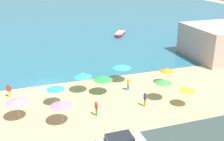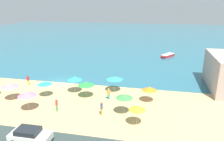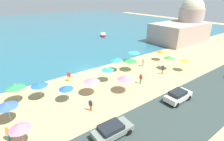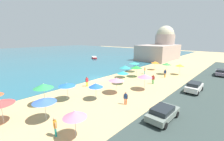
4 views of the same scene
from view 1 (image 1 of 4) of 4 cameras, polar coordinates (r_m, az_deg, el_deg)
The scene contains 16 objects.
ground_plane at distance 37.83m, azimuth -13.36°, elevation -2.93°, with size 160.00×160.00×0.00m, color tan.
sea at distance 90.92m, azimuth -17.19°, elevation 10.62°, with size 150.00×110.00×0.05m, color #29677A.
beach_umbrella_0 at distance 37.35m, azimuth 11.09°, elevation 0.12°, with size 2.00×2.00×2.21m.
beach_umbrella_3 at distance 27.85m, azimuth -10.24°, elevation -6.62°, with size 2.29×2.29×2.55m.
beach_umbrella_4 at distance 33.75m, azimuth -1.85°, elevation -1.53°, with size 2.31×2.31×2.38m.
beach_umbrella_5 at distance 31.86m, azimuth 15.00°, elevation -3.64°, with size 1.82×1.82×2.36m.
beach_umbrella_10 at distance 29.84m, azimuth -18.74°, elevation -5.80°, with size 2.33×2.33×2.36m.
beach_umbrella_11 at distance 34.36m, azimuth -6.01°, elevation -0.88°, with size 2.30×2.30×2.57m.
beach_umbrella_13 at distance 37.34m, azimuth 2.03°, elevation 0.83°, with size 2.46×2.46×2.36m.
beach_umbrella_14 at distance 31.78m, azimuth -11.40°, elevation -3.42°, with size 2.05×2.05×2.35m.
beach_umbrella_15 at distance 32.57m, azimuth 10.40°, elevation -2.13°, with size 2.02×2.02×2.68m.
bather_0 at distance 35.13m, azimuth 3.32°, elevation -2.65°, with size 0.53×0.34×1.62m.
bather_1 at distance 29.42m, azimuth -3.19°, elevation -7.52°, with size 0.29×0.56×1.69m.
bather_3 at distance 31.40m, azimuth 6.72°, elevation -5.66°, with size 0.24×0.57×1.72m.
bather_5 at distance 35.45m, azimuth -20.22°, elevation -3.71°, with size 0.56×0.28×1.68m.
skiff_nearshore at distance 62.39m, azimuth 1.62°, elevation 7.47°, with size 3.48×4.38×0.68m.
Camera 1 is at (-2.54, -34.64, 14.98)m, focal length 45.00 mm.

